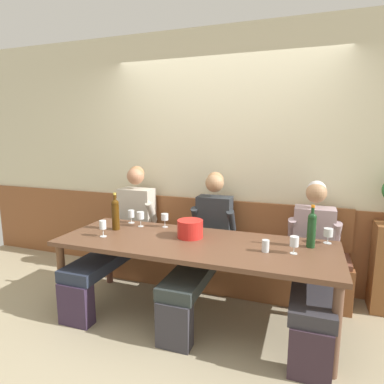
# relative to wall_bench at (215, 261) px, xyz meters

# --- Properties ---
(ground_plane) EXTENTS (6.80, 6.80, 0.02)m
(ground_plane) POSITION_rel_wall_bench_xyz_m (0.00, -0.83, -0.29)
(ground_plane) COLOR tan
(ground_plane) RESTS_ON ground
(room_wall_back) EXTENTS (6.80, 0.08, 2.80)m
(room_wall_back) POSITION_rel_wall_bench_xyz_m (0.00, 0.26, 1.12)
(room_wall_back) COLOR beige
(room_wall_back) RESTS_ON ground
(wood_wainscot_panel) EXTENTS (6.80, 0.03, 0.92)m
(wood_wainscot_panel) POSITION_rel_wall_bench_xyz_m (0.00, 0.21, 0.18)
(wood_wainscot_panel) COLOR brown
(wood_wainscot_panel) RESTS_ON ground
(wall_bench) EXTENTS (2.75, 0.42, 0.94)m
(wall_bench) POSITION_rel_wall_bench_xyz_m (0.00, 0.00, 0.00)
(wall_bench) COLOR brown
(wall_bench) RESTS_ON ground
(dining_table) EXTENTS (2.45, 0.88, 0.73)m
(dining_table) POSITION_rel_wall_bench_xyz_m (0.00, -0.70, 0.38)
(dining_table) COLOR brown
(dining_table) RESTS_ON ground
(person_right_seat) EXTENTS (0.50, 1.31, 1.31)m
(person_right_seat) POSITION_rel_wall_bench_xyz_m (-0.95, -0.37, 0.35)
(person_right_seat) COLOR #34253C
(person_right_seat) RESTS_ON ground
(person_center_left_seat) EXTENTS (0.47, 1.31, 1.28)m
(person_center_left_seat) POSITION_rel_wall_bench_xyz_m (-0.01, -0.39, 0.34)
(person_center_left_seat) COLOR #333139
(person_center_left_seat) RESTS_ON ground
(person_left_seat) EXTENTS (0.48, 1.31, 1.23)m
(person_left_seat) POSITION_rel_wall_bench_xyz_m (1.00, -0.39, 0.32)
(person_left_seat) COLOR #34252F
(person_left_seat) RESTS_ON ground
(ice_bucket) EXTENTS (0.24, 0.24, 0.16)m
(ice_bucket) POSITION_rel_wall_bench_xyz_m (-0.08, -0.60, 0.53)
(ice_bucket) COLOR red
(ice_bucket) RESTS_ON dining_table
(wine_bottle_clear_water) EXTENTS (0.07, 0.07, 0.36)m
(wine_bottle_clear_water) POSITION_rel_wall_bench_xyz_m (0.97, -0.51, 0.61)
(wine_bottle_clear_water) COLOR #193E1D
(wine_bottle_clear_water) RESTS_ON dining_table
(wine_bottle_amber_mid) EXTENTS (0.07, 0.07, 0.37)m
(wine_bottle_amber_mid) POSITION_rel_wall_bench_xyz_m (-0.86, -0.62, 0.62)
(wine_bottle_amber_mid) COLOR #452909
(wine_bottle_amber_mid) RESTS_ON dining_table
(wine_glass_right_end) EXTENTS (0.08, 0.08, 0.15)m
(wine_glass_right_end) POSITION_rel_wall_bench_xyz_m (-0.68, -0.44, 0.56)
(wine_glass_right_end) COLOR silver
(wine_glass_right_end) RESTS_ON dining_table
(wine_glass_by_bottle) EXTENTS (0.06, 0.06, 0.15)m
(wine_glass_by_bottle) POSITION_rel_wall_bench_xyz_m (-0.84, -0.85, 0.56)
(wine_glass_by_bottle) COLOR silver
(wine_glass_by_bottle) RESTS_ON dining_table
(wine_glass_center_front) EXTENTS (0.07, 0.07, 0.14)m
(wine_glass_center_front) POSITION_rel_wall_bench_xyz_m (-0.43, -0.37, 0.55)
(wine_glass_center_front) COLOR silver
(wine_glass_center_front) RESTS_ON dining_table
(wine_glass_mid_left) EXTENTS (0.07, 0.07, 0.14)m
(wine_glass_mid_left) POSITION_rel_wall_bench_xyz_m (0.84, -0.71, 0.55)
(wine_glass_mid_left) COLOR silver
(wine_glass_mid_left) RESTS_ON dining_table
(wine_glass_mid_right) EXTENTS (0.07, 0.07, 0.14)m
(wine_glass_mid_right) POSITION_rel_wall_bench_xyz_m (-0.84, -0.35, 0.54)
(wine_glass_mid_right) COLOR silver
(wine_glass_mid_right) RESTS_ON dining_table
(wine_glass_left_end) EXTENTS (0.08, 0.08, 0.13)m
(wine_glass_left_end) POSITION_rel_wall_bench_xyz_m (1.11, -0.35, 0.54)
(wine_glass_left_end) COLOR silver
(wine_glass_left_end) RESTS_ON dining_table
(water_tumbler_center) EXTENTS (0.06, 0.06, 0.10)m
(water_tumbler_center) POSITION_rel_wall_bench_xyz_m (0.63, -0.75, 0.50)
(water_tumbler_center) COLOR silver
(water_tumbler_center) RESTS_ON dining_table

